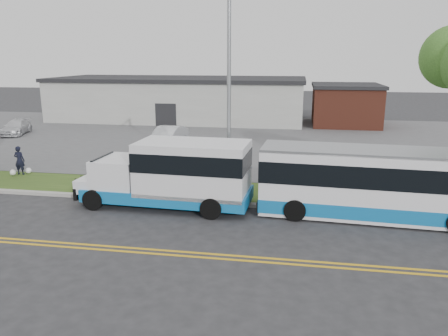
% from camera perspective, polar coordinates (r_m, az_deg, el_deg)
% --- Properties ---
extents(ground, '(140.00, 140.00, 0.00)m').
position_cam_1_polar(ground, '(19.10, -9.71, -5.36)').
color(ground, '#28282B').
rests_on(ground, ground).
extents(lane_line_north, '(70.00, 0.12, 0.01)m').
position_cam_1_polar(lane_line_north, '(15.79, -14.36, -9.90)').
color(lane_line_north, gold).
rests_on(lane_line_north, ground).
extents(lane_line_south, '(70.00, 0.12, 0.01)m').
position_cam_1_polar(lane_line_south, '(15.54, -14.81, -10.34)').
color(lane_line_south, gold).
rests_on(lane_line_south, ground).
extents(curb, '(80.00, 0.30, 0.15)m').
position_cam_1_polar(curb, '(20.06, -8.69, -4.13)').
color(curb, '#9E9B93').
rests_on(curb, ground).
extents(verge, '(80.00, 3.30, 0.10)m').
position_cam_1_polar(verge, '(21.70, -7.21, -2.72)').
color(verge, '#2A4717').
rests_on(verge, ground).
extents(parking_lot, '(80.00, 25.00, 0.10)m').
position_cam_1_polar(parking_lot, '(35.05, -0.56, 3.93)').
color(parking_lot, '#4C4C4F').
rests_on(parking_lot, ground).
extents(commercial_building, '(25.40, 10.40, 4.35)m').
position_cam_1_polar(commercial_building, '(45.76, -5.80, 8.99)').
color(commercial_building, '#9E9E99').
rests_on(commercial_building, ground).
extents(brick_wing, '(6.30, 7.30, 3.90)m').
position_cam_1_polar(brick_wing, '(43.37, 15.57, 7.96)').
color(brick_wing, brown).
rests_on(brick_wing, ground).
extents(streetlight_near, '(0.35, 1.53, 9.50)m').
position_cam_1_polar(streetlight_near, '(19.94, 0.61, 11.07)').
color(streetlight_near, gray).
rests_on(streetlight_near, verge).
extents(shuttle_bus, '(7.70, 2.84, 2.91)m').
position_cam_1_polar(shuttle_bus, '(18.84, -6.23, -0.56)').
color(shuttle_bus, '#0F63A5').
rests_on(shuttle_bus, ground).
extents(transit_bus, '(10.32, 2.96, 2.83)m').
position_cam_1_polar(transit_bus, '(18.57, 20.68, -2.03)').
color(transit_bus, white).
rests_on(transit_bus, ground).
extents(pedestrian, '(0.59, 0.40, 1.58)m').
position_cam_1_polar(pedestrian, '(26.27, -25.16, 0.91)').
color(pedestrian, black).
rests_on(pedestrian, verge).
extents(parked_car_a, '(2.07, 4.70, 1.50)m').
position_cam_1_polar(parked_car_a, '(31.13, -7.39, 3.99)').
color(parked_car_a, silver).
rests_on(parked_car_a, parking_lot).
extents(parked_car_b, '(2.62, 4.29, 1.16)m').
position_cam_1_polar(parked_car_b, '(40.36, -25.51, 4.82)').
color(parked_car_b, silver).
rests_on(parked_car_b, parking_lot).
extents(grocery_bag_left, '(0.32, 0.32, 0.32)m').
position_cam_1_polar(grocery_bag_left, '(26.38, -25.85, -0.52)').
color(grocery_bag_left, white).
rests_on(grocery_bag_left, verge).
extents(grocery_bag_right, '(0.32, 0.32, 0.32)m').
position_cam_1_polar(grocery_bag_right, '(26.44, -24.18, -0.31)').
color(grocery_bag_right, white).
rests_on(grocery_bag_right, verge).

